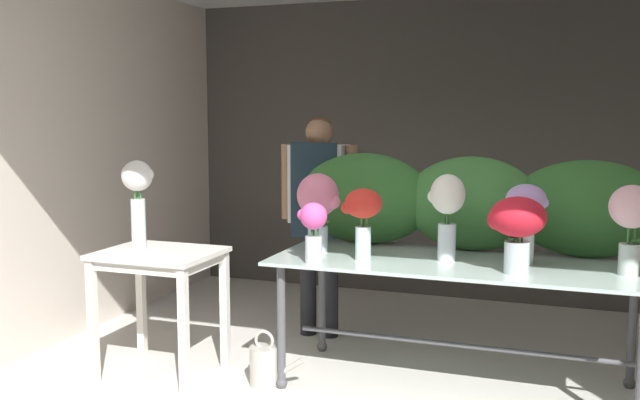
% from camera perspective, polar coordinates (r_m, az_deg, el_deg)
% --- Properties ---
extents(ground_plane, '(8.47, 8.47, 0.00)m').
position_cam_1_polar(ground_plane, '(4.81, 6.60, -13.06)').
color(ground_plane, silver).
extents(wall_back, '(4.99, 0.12, 2.65)m').
position_cam_1_polar(wall_back, '(6.42, 10.78, 4.01)').
color(wall_back, '#4C4742').
rests_on(wall_back, ground).
extents(wall_left, '(0.12, 3.97, 2.65)m').
position_cam_1_polar(wall_left, '(5.65, -18.69, 3.37)').
color(wall_left, beige).
rests_on(wall_left, ground).
extents(display_table_glass, '(2.17, 0.92, 0.79)m').
position_cam_1_polar(display_table_glass, '(4.31, 10.99, -6.16)').
color(display_table_glass, '#B2CDC2').
rests_on(display_table_glass, ground).
extents(side_table_white, '(0.71, 0.59, 0.80)m').
position_cam_1_polar(side_table_white, '(4.55, -12.74, -5.38)').
color(side_table_white, silver).
rests_on(side_table_white, ground).
extents(florist, '(0.59, 0.24, 1.62)m').
position_cam_1_polar(florist, '(5.18, -0.09, -0.20)').
color(florist, '#232328').
rests_on(florist, ground).
extents(foliage_backdrop, '(2.29, 0.31, 0.60)m').
position_cam_1_polar(foliage_backdrop, '(4.57, 11.24, -0.25)').
color(foliage_backdrop, '#2D6028').
rests_on(foliage_backdrop, display_table_glass).
extents(vase_fuchsia_snapdragons, '(0.18, 0.16, 0.35)m').
position_cam_1_polar(vase_fuchsia_snapdragons, '(4.10, -0.56, -2.24)').
color(vase_fuchsia_snapdragons, silver).
rests_on(vase_fuchsia_snapdragons, display_table_glass).
extents(vase_blush_freesia, '(0.26, 0.23, 0.49)m').
position_cam_1_polar(vase_blush_freesia, '(4.13, 23.69, -1.24)').
color(vase_blush_freesia, silver).
rests_on(vase_blush_freesia, display_table_glass).
extents(vase_ivory_roses, '(0.22, 0.20, 0.51)m').
position_cam_1_polar(vase_ivory_roses, '(4.21, 10.14, -0.58)').
color(vase_ivory_roses, silver).
rests_on(vase_ivory_roses, display_table_glass).
extents(vase_crimson_peonies, '(0.31, 0.30, 0.42)m').
position_cam_1_polar(vase_crimson_peonies, '(3.96, 15.47, -1.91)').
color(vase_crimson_peonies, silver).
rests_on(vase_crimson_peonies, display_table_glass).
extents(vase_lilac_tulips, '(0.24, 0.23, 0.46)m').
position_cam_1_polar(vase_lilac_tulips, '(4.22, 16.16, -0.96)').
color(vase_lilac_tulips, silver).
rests_on(vase_lilac_tulips, display_table_glass).
extents(vase_rosy_ranunculus, '(0.29, 0.26, 0.49)m').
position_cam_1_polar(vase_rosy_ranunculus, '(4.41, -0.16, -0.21)').
color(vase_rosy_ranunculus, silver).
rests_on(vase_rosy_ranunculus, display_table_glass).
extents(vase_scarlet_carnations, '(0.25, 0.22, 0.42)m').
position_cam_1_polar(vase_scarlet_carnations, '(4.18, 3.45, -1.01)').
color(vase_scarlet_carnations, silver).
rests_on(vase_scarlet_carnations, display_table_glass).
extents(vase_white_roses_tall, '(0.20, 0.19, 0.56)m').
position_cam_1_polar(vase_white_roses_tall, '(4.55, -14.41, 0.55)').
color(vase_white_roses_tall, silver).
rests_on(vase_white_roses_tall, side_table_white).
extents(watering_can, '(0.35, 0.18, 0.34)m').
position_cam_1_polar(watering_can, '(4.44, -4.40, -13.04)').
color(watering_can, '#B7B2A8').
rests_on(watering_can, ground).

